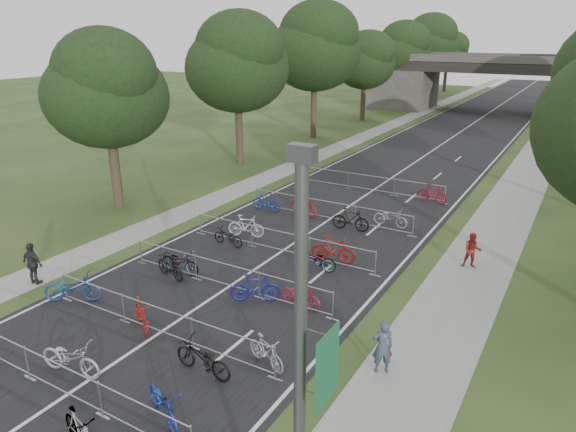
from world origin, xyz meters
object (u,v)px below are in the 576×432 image
(lamppost, at_px, (301,413))
(pedestrian_a, at_px, (382,347))
(overpass_bridge, at_px, (492,84))
(pedestrian_c, at_px, (33,264))
(pedestrian_b, at_px, (472,251))

(lamppost, distance_m, pedestrian_a, 7.98)
(overpass_bridge, height_order, lamppost, lamppost)
(overpass_bridge, bearing_deg, pedestrian_c, -96.74)
(overpass_bridge, distance_m, pedestrian_a, 56.41)
(overpass_bridge, distance_m, pedestrian_c, 58.02)
(lamppost, height_order, pedestrian_c, lamppost)
(lamppost, distance_m, pedestrian_c, 16.44)
(pedestrian_a, xyz_separation_m, pedestrian_b, (0.72, 8.72, -0.08))
(overpass_bridge, distance_m, lamppost, 63.55)
(overpass_bridge, bearing_deg, pedestrian_b, -80.58)
(lamppost, bearing_deg, overpass_bridge, 97.53)
(pedestrian_c, bearing_deg, pedestrian_a, -176.68)
(pedestrian_a, bearing_deg, pedestrian_c, -28.23)
(pedestrian_b, bearing_deg, pedestrian_c, -160.56)
(lamppost, xyz_separation_m, pedestrian_b, (-0.50, 15.82, -3.51))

